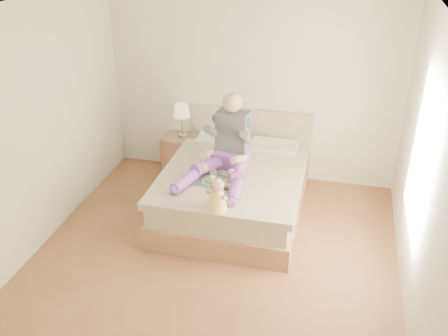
% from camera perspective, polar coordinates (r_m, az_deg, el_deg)
% --- Properties ---
extents(room, '(4.02, 4.22, 2.71)m').
position_cam_1_polar(room, '(4.86, -0.42, 3.72)').
color(room, brown).
rests_on(room, ground).
extents(bed, '(1.70, 2.18, 1.00)m').
position_cam_1_polar(bed, '(6.36, 1.29, -2.17)').
color(bed, '#8A5D40').
rests_on(bed, ground).
extents(nightstand, '(0.47, 0.42, 0.56)m').
position_cam_1_polar(nightstand, '(7.29, -5.01, 1.57)').
color(nightstand, '#8A5D40').
rests_on(nightstand, ground).
extents(lamp, '(0.24, 0.24, 0.49)m').
position_cam_1_polar(lamp, '(7.03, -4.86, 6.36)').
color(lamp, '#AEAFB4').
rests_on(lamp, nightstand).
extents(adult, '(0.82, 1.21, 0.97)m').
position_cam_1_polar(adult, '(6.01, 0.34, 2.17)').
color(adult, '#7B3E9B').
rests_on(adult, bed).
extents(tray, '(0.49, 0.41, 0.12)m').
position_cam_1_polar(tray, '(5.82, -0.60, -1.56)').
color(tray, '#AEAFB4').
rests_on(tray, bed).
extents(baby, '(0.27, 0.33, 0.37)m').
position_cam_1_polar(baby, '(5.29, -0.74, -3.31)').
color(baby, '#FFE250').
rests_on(baby, bed).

